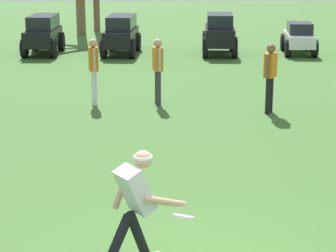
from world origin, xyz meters
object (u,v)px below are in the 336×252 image
Objects in this scene: frisbee_in_flight at (183,217)px; parked_car_slot_e at (219,33)px; parked_car_slot_c at (43,33)px; teammate_midfield at (94,65)px; teammate_near_sideline at (270,72)px; frisbee_thrower at (135,204)px; parked_car_slot_d at (121,34)px; parked_car_slot_f at (299,38)px; teammate_deep at (158,65)px.

parked_car_slot_e reaches higher than frisbee_in_flight.
teammate_midfield is at bearing -71.81° from parked_car_slot_c.
teammate_near_sideline is at bearing -87.27° from parked_car_slot_e.
parked_car_slot_e is (3.61, 7.54, -0.20)m from teammate_midfield.
frisbee_thrower is at bearing -76.55° from parked_car_slot_c.
parked_car_slot_d is 3.41m from parked_car_slot_e.
parked_car_slot_f is (2.39, 8.46, -0.38)m from teammate_near_sideline.
teammate_midfield and teammate_deep have the same top height.
teammate_midfield reaches higher than frisbee_thrower.
parked_car_slot_e is 2.79m from parked_car_slot_f.
teammate_midfield reaches higher than parked_car_slot_e.
frisbee_in_flight is at bearing -106.17° from parked_car_slot_f.
parked_car_slot_d is at bearing 114.27° from teammate_near_sideline.
frisbee_thrower is 0.91× the size of teammate_deep.
frisbee_thrower is 8.34m from teammate_midfield.
frisbee_in_flight is at bearing -77.20° from teammate_midfield.
parked_car_slot_c is 1.07× the size of parked_car_slot_f.
teammate_midfield reaches higher than parked_car_slot_f.
teammate_near_sideline is at bearing -12.14° from teammate_midfield.
parked_car_slot_d is (2.73, -0.11, 0.00)m from parked_car_slot_c.
frisbee_in_flight is 7.57m from teammate_near_sideline.
teammate_deep is at bearing 88.45° from frisbee_thrower.
parked_car_slot_c is at bearing 105.46° from frisbee_in_flight.
teammate_midfield is 9.94m from parked_car_slot_f.
frisbee_in_flight is 15.78m from parked_car_slot_d.
teammate_near_sideline is 0.64× the size of parked_car_slot_c.
teammate_near_sideline is 1.00× the size of teammate_deep.
parked_car_slot_d is (-1.08, 15.82, -0.07)m from frisbee_thrower.
parked_car_slot_c is 1.01× the size of parked_car_slot_e.
parked_car_slot_f is at bearing 73.83° from frisbee_in_flight.
parked_car_slot_d is at bearing 99.76° from teammate_deep.
teammate_midfield is 1.00× the size of teammate_deep.
parked_car_slot_e is at bearing 92.73° from teammate_near_sideline.
teammate_near_sideline is 9.27m from parked_car_slot_d.
parked_car_slot_f is (6.20, 0.02, -0.16)m from parked_car_slot_d.
frisbee_in_flight is 15.75m from parked_car_slot_e.
frisbee_thrower is 0.58× the size of parked_car_slot_c.
frisbee_thrower is 0.57× the size of parked_car_slot_d.
teammate_near_sideline is at bearing -65.73° from parked_car_slot_d.
parked_car_slot_f is (8.92, -0.09, -0.16)m from parked_car_slot_c.
teammate_deep reaches higher than parked_car_slot_d.
teammate_near_sideline is at bearing -105.76° from parked_car_slot_f.
teammate_near_sideline is 8.42m from parked_car_slot_e.
teammate_deep is at bearing -0.30° from teammate_midfield.
teammate_deep is (1.51, -0.01, 0.00)m from teammate_midfield.
frisbee_in_flight is 0.22× the size of teammate_deep.
frisbee_in_flight is 8.32m from teammate_midfield.
frisbee_in_flight is at bearing -74.54° from parked_car_slot_c.
teammate_midfield is at bearing 102.80° from frisbee_in_flight.
frisbee_thrower is 16.64m from parked_car_slot_f.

